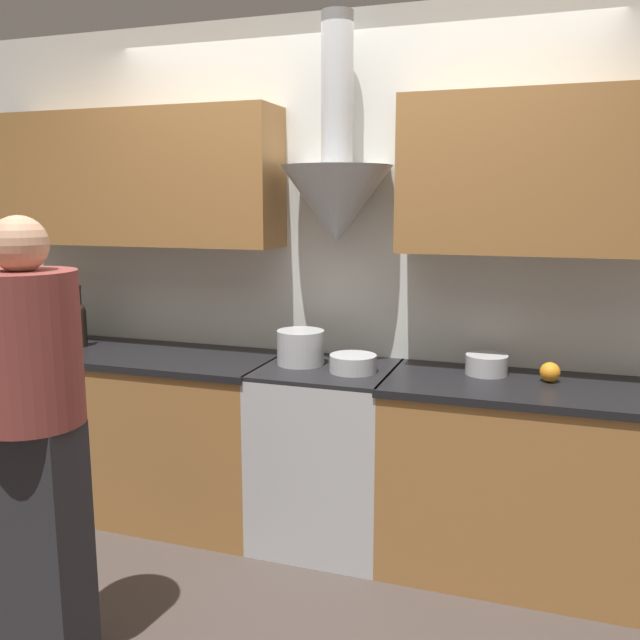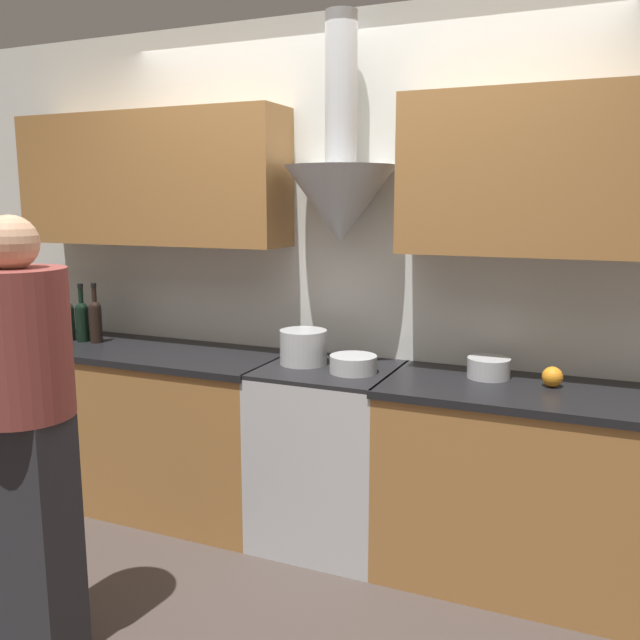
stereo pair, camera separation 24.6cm
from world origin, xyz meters
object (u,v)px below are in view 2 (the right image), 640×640
(wine_bottle_3, at_px, (82,319))
(person_foreground_left, at_px, (25,424))
(wine_bottle_2, at_px, (68,319))
(mixing_bowl, at_px, (353,364))
(wine_bottle_0, at_px, (43,315))
(wine_bottle_4, at_px, (96,319))
(saucepan, at_px, (489,368))
(stove_range, at_px, (328,454))
(stock_pot, at_px, (303,347))
(orange_fruit, at_px, (552,377))
(wine_bottle_1, at_px, (54,315))

(wine_bottle_3, xyz_separation_m, person_foreground_left, (0.87, -1.25, -0.12))
(wine_bottle_2, relative_size, mixing_bowl, 1.46)
(wine_bottle_0, distance_m, wine_bottle_3, 0.29)
(wine_bottle_4, distance_m, saucepan, 2.18)
(wine_bottle_2, height_order, mixing_bowl, wine_bottle_2)
(wine_bottle_0, height_order, wine_bottle_3, wine_bottle_3)
(stove_range, height_order, wine_bottle_4, wine_bottle_4)
(wine_bottle_3, height_order, wine_bottle_4, wine_bottle_4)
(wine_bottle_3, bearing_deg, stove_range, -0.68)
(wine_bottle_3, height_order, stock_pot, wine_bottle_3)
(wine_bottle_0, bearing_deg, mixing_bowl, -1.78)
(wine_bottle_2, distance_m, wine_bottle_3, 0.10)
(wine_bottle_0, relative_size, orange_fruit, 3.72)
(stock_pot, bearing_deg, wine_bottle_4, -179.86)
(wine_bottle_4, bearing_deg, orange_fruit, 1.08)
(wine_bottle_4, xyz_separation_m, saucepan, (2.18, 0.09, -0.09))
(wine_bottle_0, bearing_deg, person_foreground_left, -47.07)
(stock_pot, bearing_deg, person_foreground_left, -112.47)
(wine_bottle_4, xyz_separation_m, person_foreground_left, (0.77, -1.25, -0.13))
(stove_range, height_order, person_foreground_left, person_foreground_left)
(wine_bottle_3, bearing_deg, orange_fruit, 1.10)
(stove_range, bearing_deg, wine_bottle_4, 179.16)
(person_foreground_left, bearing_deg, wine_bottle_3, 124.87)
(mixing_bowl, distance_m, orange_fruit, 0.89)
(wine_bottle_4, bearing_deg, wine_bottle_1, -177.32)
(wine_bottle_3, distance_m, orange_fruit, 2.56)
(stock_pot, relative_size, orange_fruit, 2.61)
(stove_range, height_order, wine_bottle_0, wine_bottle_0)
(wine_bottle_0, height_order, mixing_bowl, wine_bottle_0)
(wine_bottle_2, bearing_deg, stock_pot, 0.61)
(mixing_bowl, distance_m, saucepan, 0.62)
(orange_fruit, bearing_deg, wine_bottle_4, -178.92)
(wine_bottle_2, distance_m, person_foreground_left, 1.57)
(wine_bottle_4, relative_size, stock_pot, 1.46)
(person_foreground_left, bearing_deg, stock_pot, 67.53)
(wine_bottle_0, distance_m, saucepan, 2.57)
(wine_bottle_2, xyz_separation_m, person_foreground_left, (0.96, -1.24, -0.12))
(mixing_bowl, relative_size, person_foreground_left, 0.14)
(wine_bottle_1, xyz_separation_m, stock_pot, (1.59, 0.02, -0.06))
(stock_pot, distance_m, saucepan, 0.89)
(stove_range, bearing_deg, mixing_bowl, -15.79)
(mixing_bowl, bearing_deg, wine_bottle_0, 178.22)
(stock_pot, bearing_deg, orange_fruit, 2.12)
(stock_pot, height_order, saucepan, stock_pot)
(mixing_bowl, height_order, saucepan, saucepan)
(wine_bottle_1, bearing_deg, wine_bottle_0, 172.22)
(wine_bottle_0, xyz_separation_m, person_foreground_left, (1.16, -1.25, -0.12))
(wine_bottle_3, distance_m, person_foreground_left, 1.53)
(saucepan, relative_size, person_foreground_left, 0.12)
(wine_bottle_1, bearing_deg, wine_bottle_2, 0.61)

